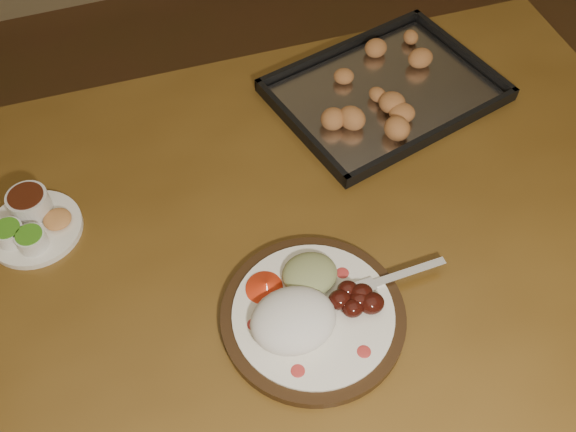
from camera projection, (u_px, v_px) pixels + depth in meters
name	position (u px, v px, depth m)	size (l,w,h in m)	color
dining_table	(261.00, 274.00, 1.11)	(1.53, 0.95, 0.75)	brown
dinner_plate	(309.00, 311.00, 0.93)	(0.36, 0.27, 0.06)	black
condiment_saucer	(31.00, 222.00, 1.03)	(0.15, 0.15, 0.05)	white
baking_tray	(385.00, 90.00, 1.23)	(0.46, 0.38, 0.04)	black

